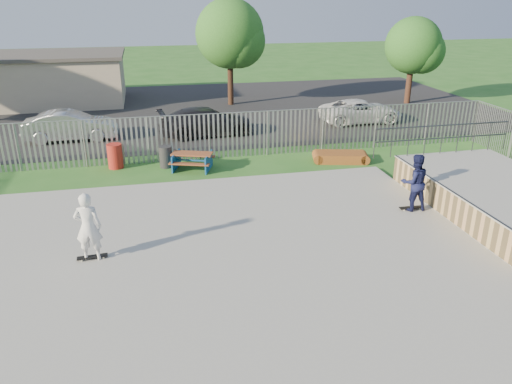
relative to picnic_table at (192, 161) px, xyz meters
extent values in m
plane|color=#2A6322|center=(-0.11, -7.73, -0.36)|extent=(120.00, 120.00, 0.00)
cube|color=#9C9C97|center=(-0.11, -7.73, -0.28)|extent=(15.00, 12.00, 0.15)
cube|color=tan|center=(9.39, -6.73, 0.17)|extent=(4.00, 7.00, 1.05)
cube|color=#9E9E99|center=(9.39, -6.73, 0.71)|extent=(4.05, 7.05, 0.04)
cylinder|color=#383A3F|center=(7.41, -6.73, 0.72)|extent=(0.06, 7.00, 0.06)
cube|color=brown|center=(0.00, 0.00, 0.32)|extent=(1.78, 1.16, 0.06)
cube|color=brown|center=(-0.18, -0.52, 0.05)|extent=(1.65, 0.79, 0.05)
cube|color=brown|center=(0.18, 0.52, 0.05)|extent=(1.65, 0.79, 0.05)
cube|color=navy|center=(0.00, 0.00, -0.02)|extent=(1.81, 1.70, 0.68)
cube|color=brown|center=(6.37, -0.36, -0.16)|extent=(2.18, 1.45, 0.40)
cylinder|color=#A42119|center=(-3.11, 0.86, 0.16)|extent=(0.61, 0.61, 1.02)
cylinder|color=#242426|center=(-1.05, 0.52, 0.09)|extent=(0.54, 0.54, 0.90)
cube|color=black|center=(-0.11, 11.27, -0.35)|extent=(40.00, 18.00, 0.02)
imported|color=#BBBBC0|center=(-5.39, 5.60, 0.39)|extent=(4.41, 1.54, 1.45)
imported|color=black|center=(1.24, 5.10, 0.36)|extent=(5.00, 2.46, 1.40)
imported|color=white|center=(10.01, 5.95, 0.30)|extent=(4.59, 2.14, 1.27)
cube|color=#BDAC91|center=(-8.11, 15.27, 1.14)|extent=(10.00, 6.00, 3.00)
cube|color=#4C4742|center=(-8.11, 15.27, 2.74)|extent=(10.40, 6.40, 0.20)
cylinder|color=#382216|center=(3.70, 12.28, 1.55)|extent=(0.37, 0.37, 3.80)
sphere|color=#2C6121|center=(3.70, 12.28, 4.09)|extent=(4.26, 4.26, 4.26)
cylinder|color=#45281B|center=(15.14, 10.19, 1.23)|extent=(0.38, 0.38, 3.16)
sphere|color=#295C1F|center=(15.14, 10.19, 3.34)|extent=(3.54, 3.54, 3.54)
cube|color=black|center=(6.64, -6.02, -0.14)|extent=(0.81, 0.23, 0.02)
cube|color=black|center=(-3.40, -7.20, -0.14)|extent=(0.81, 0.26, 0.02)
imported|color=#13173C|center=(6.64, -6.02, 0.75)|extent=(0.95, 0.76, 1.91)
imported|color=silver|center=(-3.40, -7.20, 0.75)|extent=(0.74, 0.53, 1.91)
camera|label=1|loc=(-1.62, -19.68, 6.48)|focal=35.00mm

